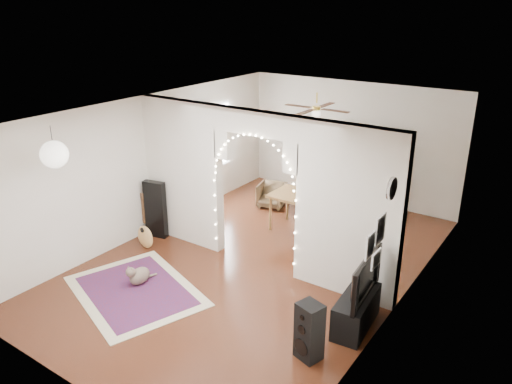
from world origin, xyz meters
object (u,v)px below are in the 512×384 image
Objects in this scene: bookcase at (353,170)px; dining_chair_left at (272,195)px; media_console at (356,311)px; dining_chair_right at (336,201)px; floor_speaker at (309,332)px; dining_table at (302,199)px; acoustic_guitar at (145,228)px.

bookcase is 2.94× the size of dining_chair_left.
media_console reaches higher than dining_chair_right.
dining_chair_right is (-0.17, -0.39, -0.63)m from bookcase.
media_console is at bearing -57.51° from dining_chair_left.
floor_speaker is 5.09m from dining_chair_left.
media_console is 0.82× the size of dining_table.
dining_chair_right is at bearing -93.13° from bookcase.
dining_chair_left is at bearing -172.21° from dining_chair_right.
media_console is at bearing 9.39° from acoustic_guitar.
acoustic_guitar is at bearing -130.33° from dining_table.
dining_table is at bearing 128.68° from media_console.
bookcase reaches higher than dining_table.
dining_chair_left is (-1.48, -0.94, -0.60)m from bookcase.
bookcase is 0.76m from dining_chair_right.
bookcase is at bearing 17.10° from dining_chair_left.
floor_speaker is at bearing -57.90° from dining_table.
acoustic_guitar is 0.93× the size of media_console.
dining_table is (2.01, 2.29, 0.28)m from acoustic_guitar.
media_console is 0.58× the size of bookcase.
dining_chair_left is 1.14× the size of dining_chair_right.
dining_chair_right is (1.31, 0.56, -0.03)m from dining_chair_left.
bookcase reaches higher than dining_chair_left.
acoustic_guitar is 4.18m from dining_chair_right.
dining_chair_left reaches higher than dining_chair_right.
dining_table is at bearing -79.34° from bookcase.
bookcase reaches higher than dining_chair_right.
media_console is at bearing 93.18° from floor_speaker.
acoustic_guitar is 4.21m from media_console.
dining_table is (-0.31, -1.69, -0.19)m from bookcase.
dining_chair_right is at bearing 68.81° from acoustic_guitar.
floor_speaker reaches higher than dining_chair_left.
floor_speaker is at bearing -50.29° from bookcase.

